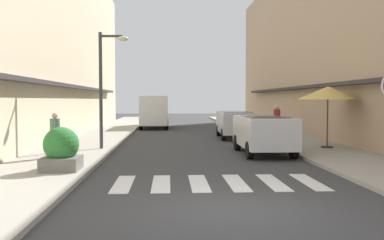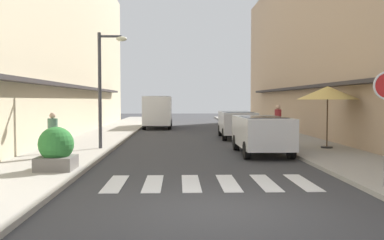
# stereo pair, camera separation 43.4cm
# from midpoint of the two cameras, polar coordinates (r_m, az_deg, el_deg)

# --- Properties ---
(ground_plane) EXTENTS (82.33, 82.33, 0.00)m
(ground_plane) POSITION_cam_midpoint_polar(r_m,az_deg,el_deg) (22.85, 0.62, -2.51)
(ground_plane) COLOR #38383A
(sidewalk_left) EXTENTS (3.01, 52.39, 0.12)m
(sidewalk_left) POSITION_cam_midpoint_polar(r_m,az_deg,el_deg) (23.17, -11.80, -2.35)
(sidewalk_left) COLOR #9E998E
(sidewalk_left) RESTS_ON ground_plane
(sidewalk_right) EXTENTS (3.01, 52.39, 0.12)m
(sidewalk_right) POSITION_cam_midpoint_polar(r_m,az_deg,el_deg) (23.60, 12.80, -2.27)
(sidewalk_right) COLOR #9E998E
(sidewalk_right) RESTS_ON ground_plane
(building_row_left) EXTENTS (5.50, 35.68, 11.46)m
(building_row_left) POSITION_cam_midpoint_polar(r_m,az_deg,el_deg) (25.17, -20.76, 10.87)
(building_row_left) COLOR beige
(building_row_left) RESTS_ON ground_plane
(building_row_right) EXTENTS (5.50, 35.68, 11.05)m
(building_row_right) POSITION_cam_midpoint_polar(r_m,az_deg,el_deg) (25.86, 21.17, 10.18)
(building_row_right) COLOR tan
(building_row_right) RESTS_ON ground_plane
(crosswalk) EXTENTS (5.20, 2.20, 0.01)m
(crosswalk) POSITION_cam_midpoint_polar(r_m,az_deg,el_deg) (10.66, 3.61, -8.61)
(crosswalk) COLOR silver
(crosswalk) RESTS_ON ground_plane
(parked_car_near) EXTENTS (1.82, 4.03, 1.47)m
(parked_car_near) POSITION_cam_midpoint_polar(r_m,az_deg,el_deg) (16.26, 10.29, -1.46)
(parked_car_near) COLOR silver
(parked_car_near) RESTS_ON ground_plane
(parked_car_mid) EXTENTS (1.92, 4.40, 1.47)m
(parked_car_mid) POSITION_cam_midpoint_polar(r_m,az_deg,el_deg) (22.91, 6.71, -0.21)
(parked_car_mid) COLOR silver
(parked_car_mid) RESTS_ON ground_plane
(delivery_van) EXTENTS (2.02, 5.41, 2.37)m
(delivery_van) POSITION_cam_midpoint_polar(r_m,az_deg,el_deg) (31.03, -4.27, 1.48)
(delivery_van) COLOR silver
(delivery_van) RESTS_ON ground_plane
(street_lamp) EXTENTS (1.19, 0.28, 4.72)m
(street_lamp) POSITION_cam_midpoint_polar(r_m,az_deg,el_deg) (17.37, -11.16, 5.83)
(street_lamp) COLOR #38383D
(street_lamp) RESTS_ON sidewalk_left
(cafe_umbrella) EXTENTS (2.50, 2.50, 2.55)m
(cafe_umbrella) POSITION_cam_midpoint_polar(r_m,az_deg,el_deg) (18.07, 18.75, 3.51)
(cafe_umbrella) COLOR #262626
(cafe_umbrella) RESTS_ON sidewalk_right
(planter_corner) EXTENTS (1.03, 1.03, 1.23)m
(planter_corner) POSITION_cam_midpoint_polar(r_m,az_deg,el_deg) (12.42, -17.17, -3.89)
(planter_corner) COLOR slate
(planter_corner) RESTS_ON sidewalk_left
(pedestrian_walking_near) EXTENTS (0.34, 0.34, 1.55)m
(pedestrian_walking_near) POSITION_cam_midpoint_polar(r_m,az_deg,el_deg) (15.14, -17.76, -1.83)
(pedestrian_walking_near) COLOR #282B33
(pedestrian_walking_near) RESTS_ON sidewalk_left
(pedestrian_walking_far) EXTENTS (0.34, 0.34, 1.74)m
(pedestrian_walking_far) POSITION_cam_midpoint_polar(r_m,az_deg,el_deg) (21.54, 12.26, -0.14)
(pedestrian_walking_far) COLOR #282B33
(pedestrian_walking_far) RESTS_ON sidewalk_right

